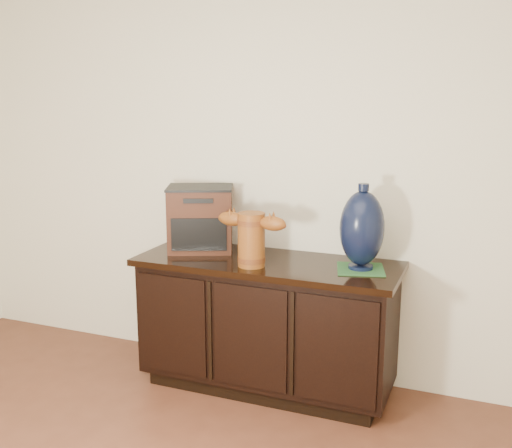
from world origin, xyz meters
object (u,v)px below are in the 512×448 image
at_px(terracotta_vessel, 251,236).
at_px(spray_can, 248,241).
at_px(tv_radio, 200,218).
at_px(lamp_base, 362,229).
at_px(sideboard, 267,323).

distance_m(terracotta_vessel, spray_can, 0.27).
bearing_deg(tv_radio, lamp_base, -26.87).
bearing_deg(tv_radio, sideboard, -33.21).
bearing_deg(sideboard, tv_radio, 169.87).
bearing_deg(sideboard, spray_can, 147.61).
height_order(terracotta_vessel, spray_can, terracotta_vessel).
bearing_deg(lamp_base, terracotta_vessel, -165.07).
bearing_deg(spray_can, terracotta_vessel, -63.48).
relative_size(tv_radio, spray_can, 2.95).
distance_m(terracotta_vessel, lamp_base, 0.58).
distance_m(tv_radio, spray_can, 0.32).
xyz_separation_m(tv_radio, lamp_base, (0.97, -0.06, 0.03)).
bearing_deg(terracotta_vessel, tv_radio, 160.10).
bearing_deg(terracotta_vessel, spray_can, 124.03).
relative_size(sideboard, terracotta_vessel, 3.55).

